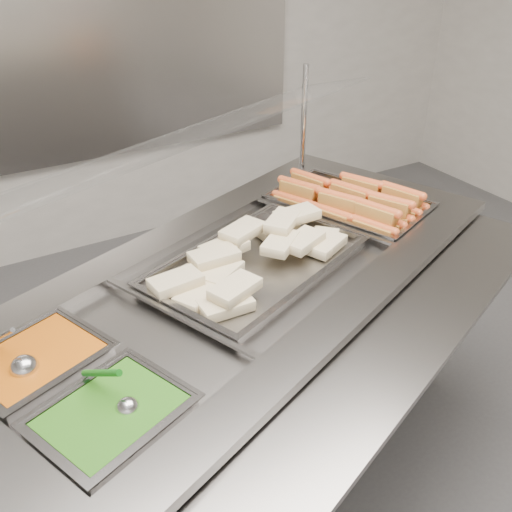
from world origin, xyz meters
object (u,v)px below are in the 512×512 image
steam_counter (247,378)px  pan_wraps (258,268)px  sneeze_guard (188,141)px  pan_hotdogs (348,211)px  serving_spoon (123,402)px  ladle (23,366)px

steam_counter → pan_wraps: size_ratio=2.64×
sneeze_guard → pan_hotdogs: sneeze_guard is taller
steam_counter → serving_spoon: size_ratio=11.80×
pan_hotdogs → serving_spoon: 1.26m
sneeze_guard → pan_hotdogs: (0.67, 0.02, -0.41)m
ladle → serving_spoon: bearing=-54.7°
pan_hotdogs → pan_wraps: 0.57m
pan_hotdogs → ladle: ladle is taller
steam_counter → pan_hotdogs: pan_hotdogs is taller
steam_counter → serving_spoon: serving_spoon is taller
sneeze_guard → pan_hotdogs: size_ratio=2.58×
pan_wraps → serving_spoon: 0.70m
serving_spoon → sneeze_guard: bearing=52.2°
steam_counter → serving_spoon: (-0.52, -0.37, 0.46)m
steam_counter → pan_hotdogs: (0.59, 0.23, 0.41)m
ladle → serving_spoon: (0.17, -0.24, 0.00)m
ladle → pan_hotdogs: bearing=15.6°
pan_wraps → ladle: bearing=-168.7°
pan_hotdogs → ladle: size_ratio=3.48×
steam_counter → ladle: size_ratio=11.25×
pan_wraps → serving_spoon: (-0.58, -0.39, 0.04)m
sneeze_guard → pan_wraps: bearing=-53.4°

